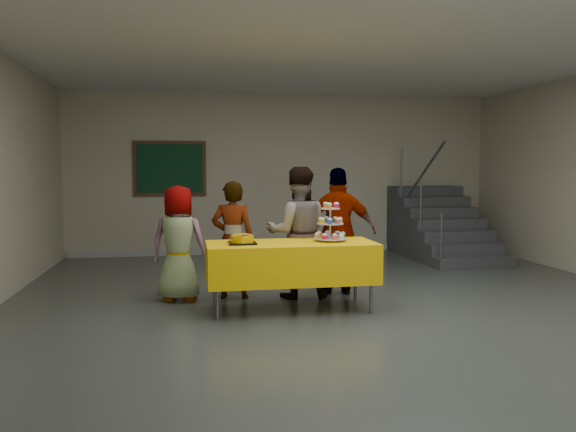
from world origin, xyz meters
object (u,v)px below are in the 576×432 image
Objects in this scene: bear_cake at (242,238)px; schoolchild_a at (179,243)px; noticeboard at (170,169)px; schoolchild_b at (233,240)px; schoolchild_d at (339,231)px; schoolchild_c at (298,233)px; bake_table at (291,261)px; cupcake_stand at (330,226)px; staircase at (437,229)px.

schoolchild_a is (-0.69, 0.73, -0.13)m from bear_cake.
bear_cake is 0.28× the size of noticeboard.
schoolchild_b is 0.90× the size of schoolchild_d.
schoolchild_c reaches higher than schoolchild_d.
noticeboard reaches higher than schoolchild_b.
cupcake_stand reaches higher than bake_table.
cupcake_stand is at bearing -130.19° from staircase.
schoolchild_c reaches higher than bear_cake.
bear_cake is 0.98m from schoolchild_c.
bake_table is 1.09m from schoolchild_d.
bake_table is 5.25× the size of bear_cake.
schoolchild_a is (-1.70, 0.66, -0.24)m from cupcake_stand.
cupcake_stand is 0.28× the size of schoolchild_c.
noticeboard is at bearing -47.21° from schoolchild_d.
schoolchild_c is at bearing -173.41° from schoolchild_b.
bear_cake is 0.76m from schoolchild_b.
noticeboard reaches higher than cupcake_stand.
schoolchild_d is (1.31, 0.76, -0.03)m from bear_cake.
noticeboard reaches higher than staircase.
bear_cake is (-1.01, -0.06, -0.11)m from cupcake_stand.
noticeboard is (-0.84, 3.61, 0.88)m from schoolchild_b.
staircase reaches higher than cupcake_stand.
bake_table is at bearing 143.30° from schoolchild_b.
schoolchild_b is 3.81m from noticeboard.
staircase is (3.97, 2.78, -0.23)m from schoolchild_b.
bake_table is 0.70m from schoolchild_c.
schoolchild_d reaches higher than bear_cake.
noticeboard is (-1.43, 4.34, 1.04)m from bake_table.
staircase is at bearing -133.22° from schoolchild_c.
bear_cake is at bearing -176.41° from cupcake_stand.
cupcake_stand is (0.46, 0.05, 0.38)m from bake_table.
schoolchild_b is 1.35m from schoolchild_d.
schoolchild_c reaches higher than bake_table.
schoolchild_b reaches higher than cupcake_stand.
staircase is (3.93, 3.52, -0.34)m from bear_cake.
bear_cake is at bearing -138.14° from staircase.
schoolchild_c is at bearing -166.74° from schoolchild_a.
noticeboard is at bearing 108.25° from bake_table.
schoolchild_d is 1.24× the size of noticeboard.
staircase is 1.85× the size of noticeboard.
bear_cake is 0.26× the size of schoolchild_a.
bear_cake is 0.22× the size of schoolchild_c.
bake_table is at bearing -133.97° from staircase.
bear_cake is 4.52m from noticeboard.
schoolchild_a is 0.96× the size of schoolchild_b.
bake_table is 1.35× the size of schoolchild_a.
schoolchild_d is (0.30, 0.70, -0.13)m from cupcake_stand.
schoolchild_a is 0.87× the size of schoolchild_d.
bake_table is 4.69m from noticeboard.
schoolchild_a reaches higher than bear_cake.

